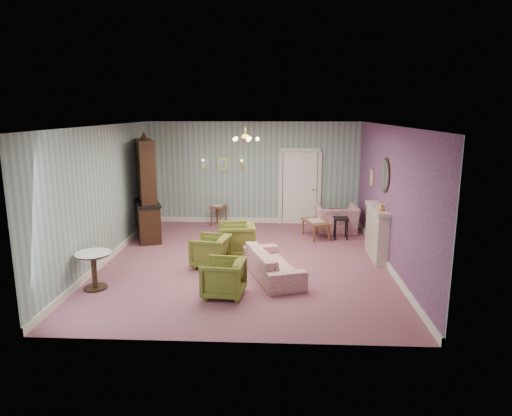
# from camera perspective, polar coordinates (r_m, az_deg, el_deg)

# --- Properties ---
(floor) EXTENTS (7.00, 7.00, 0.00)m
(floor) POSITION_cam_1_polar(r_m,az_deg,el_deg) (9.88, -1.28, -6.73)
(floor) COLOR #945667
(floor) RESTS_ON ground
(ceiling) EXTENTS (7.00, 7.00, 0.00)m
(ceiling) POSITION_cam_1_polar(r_m,az_deg,el_deg) (9.35, -1.37, 10.33)
(ceiling) COLOR white
(ceiling) RESTS_ON ground
(wall_back) EXTENTS (6.00, 0.00, 6.00)m
(wall_back) POSITION_cam_1_polar(r_m,az_deg,el_deg) (12.96, -0.22, 4.41)
(wall_back) COLOR gray
(wall_back) RESTS_ON ground
(wall_front) EXTENTS (6.00, 0.00, 6.00)m
(wall_front) POSITION_cam_1_polar(r_m,az_deg,el_deg) (6.12, -3.67, -4.48)
(wall_front) COLOR gray
(wall_front) RESTS_ON ground
(wall_left) EXTENTS (0.00, 7.00, 7.00)m
(wall_left) POSITION_cam_1_polar(r_m,az_deg,el_deg) (10.17, -18.44, 1.64)
(wall_left) COLOR gray
(wall_left) RESTS_ON ground
(wall_right) EXTENTS (0.00, 7.00, 7.00)m
(wall_right) POSITION_cam_1_polar(r_m,az_deg,el_deg) (9.77, 16.53, 1.34)
(wall_right) COLOR gray
(wall_right) RESTS_ON ground
(wall_right_floral) EXTENTS (0.00, 7.00, 7.00)m
(wall_right_floral) POSITION_cam_1_polar(r_m,az_deg,el_deg) (9.76, 16.44, 1.35)
(wall_right_floral) COLOR #BD5E93
(wall_right_floral) RESTS_ON ground
(door) EXTENTS (1.12, 0.12, 2.16)m
(door) POSITION_cam_1_polar(r_m,az_deg,el_deg) (12.97, 5.53, 2.71)
(door) COLOR white
(door) RESTS_ON floor
(olive_chair_a) EXTENTS (0.73, 0.77, 0.73)m
(olive_chair_a) POSITION_cam_1_polar(r_m,az_deg,el_deg) (8.03, -4.13, -8.56)
(olive_chair_a) COLOR olive
(olive_chair_a) RESTS_ON floor
(olive_chair_b) EXTENTS (0.79, 0.83, 0.73)m
(olive_chair_b) POSITION_cam_1_polar(r_m,az_deg,el_deg) (9.51, -5.73, -5.22)
(olive_chair_b) COLOR olive
(olive_chair_b) RESTS_ON floor
(olive_chair_c) EXTENTS (0.84, 0.88, 0.82)m
(olive_chair_c) POSITION_cam_1_polar(r_m,az_deg,el_deg) (10.16, -2.49, -3.78)
(olive_chair_c) COLOR olive
(olive_chair_c) RESTS_ON floor
(sofa_chintz) EXTENTS (1.12, 1.95, 0.73)m
(sofa_chintz) POSITION_cam_1_polar(r_m,az_deg,el_deg) (8.90, 2.13, -6.39)
(sofa_chintz) COLOR #A74363
(sofa_chintz) RESTS_ON floor
(wingback_chair) EXTENTS (1.11, 0.73, 0.96)m
(wingback_chair) POSITION_cam_1_polar(r_m,az_deg,el_deg) (12.29, 10.11, -0.79)
(wingback_chair) COLOR #A74363
(wingback_chair) RESTS_ON floor
(dresser) EXTENTS (1.10, 1.68, 2.65)m
(dresser) POSITION_cam_1_polar(r_m,az_deg,el_deg) (11.73, -13.73, 2.63)
(dresser) COLOR black
(dresser) RESTS_ON floor
(fireplace) EXTENTS (0.30, 1.40, 1.16)m
(fireplace) POSITION_cam_1_polar(r_m,az_deg,el_deg) (10.30, 14.96, -2.98)
(fireplace) COLOR beige
(fireplace) RESTS_ON floor
(mantel_vase) EXTENTS (0.15, 0.15, 0.15)m
(mantel_vase) POSITION_cam_1_polar(r_m,az_deg,el_deg) (9.77, 15.54, 0.11)
(mantel_vase) COLOR gold
(mantel_vase) RESTS_ON fireplace
(oval_mirror) EXTENTS (0.04, 0.76, 0.84)m
(oval_mirror) POSITION_cam_1_polar(r_m,az_deg,el_deg) (10.08, 15.92, 4.01)
(oval_mirror) COLOR white
(oval_mirror) RESTS_ON wall_right
(framed_print) EXTENTS (0.04, 0.34, 0.42)m
(framed_print) POSITION_cam_1_polar(r_m,az_deg,el_deg) (11.42, 14.39, 3.74)
(framed_print) COLOR gold
(framed_print) RESTS_ON wall_right
(coffee_table) EXTENTS (0.75, 1.00, 0.46)m
(coffee_table) POSITION_cam_1_polar(r_m,az_deg,el_deg) (11.69, 7.52, -2.66)
(coffee_table) COLOR brown
(coffee_table) RESTS_ON floor
(side_table_black) EXTENTS (0.37, 0.37, 0.55)m
(side_table_black) POSITION_cam_1_polar(r_m,az_deg,el_deg) (11.69, 10.61, -2.52)
(side_table_black) COLOR black
(side_table_black) RESTS_ON floor
(pedestal_table) EXTENTS (0.81, 0.81, 0.70)m
(pedestal_table) POSITION_cam_1_polar(r_m,az_deg,el_deg) (8.82, -19.69, -7.43)
(pedestal_table) COLOR black
(pedestal_table) RESTS_ON floor
(nesting_table) EXTENTS (0.49, 0.55, 0.60)m
(nesting_table) POSITION_cam_1_polar(r_m,az_deg,el_deg) (12.91, -4.73, -0.84)
(nesting_table) COLOR brown
(nesting_table) RESTS_ON floor
(gilt_mirror_back) EXTENTS (0.28, 0.06, 0.36)m
(gilt_mirror_back) POSITION_cam_1_polar(r_m,az_deg,el_deg) (12.97, -4.22, 5.50)
(gilt_mirror_back) COLOR gold
(gilt_mirror_back) RESTS_ON wall_back
(sconce_left) EXTENTS (0.16, 0.12, 0.30)m
(sconce_left) POSITION_cam_1_polar(r_m,az_deg,el_deg) (13.02, -6.64, 5.48)
(sconce_left) COLOR gold
(sconce_left) RESTS_ON wall_back
(sconce_right) EXTENTS (0.16, 0.12, 0.30)m
(sconce_right) POSITION_cam_1_polar(r_m,az_deg,el_deg) (12.89, -1.79, 5.49)
(sconce_right) COLOR gold
(sconce_right) RESTS_ON wall_back
(chandelier) EXTENTS (0.56, 0.56, 0.36)m
(chandelier) POSITION_cam_1_polar(r_m,az_deg,el_deg) (9.36, -1.36, 8.68)
(chandelier) COLOR gold
(chandelier) RESTS_ON ceiling
(burgundy_cushion) EXTENTS (0.41, 0.28, 0.39)m
(burgundy_cushion) POSITION_cam_1_polar(r_m,az_deg,el_deg) (12.14, 9.96, -0.96)
(burgundy_cushion) COLOR maroon
(burgundy_cushion) RESTS_ON wingback_chair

